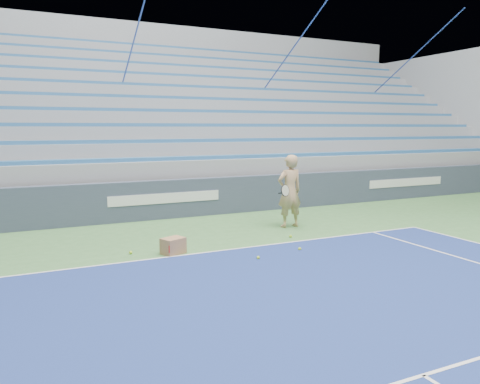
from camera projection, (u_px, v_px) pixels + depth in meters
name	position (u px, v px, depth m)	size (l,w,h in m)	color
sponsor_barrier	(164.00, 199.00, 13.27)	(30.00, 0.32, 1.10)	#394257
bleachers	(122.00, 133.00, 18.14)	(31.00, 9.15, 7.30)	#92949A
tennis_player	(290.00, 191.00, 12.04)	(0.95, 0.84, 1.88)	tan
ball_box	(173.00, 246.00, 9.56)	(0.54, 0.48, 0.33)	#9E714C
tennis_ball_0	(291.00, 236.00, 10.99)	(0.07, 0.07, 0.07)	#BCE32E
tennis_ball_1	(300.00, 249.00, 9.84)	(0.07, 0.07, 0.07)	#BCE32E
tennis_ball_2	(131.00, 253.00, 9.55)	(0.07, 0.07, 0.07)	#BCE32E
tennis_ball_3	(258.00, 258.00, 9.17)	(0.07, 0.07, 0.07)	#BCE32E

